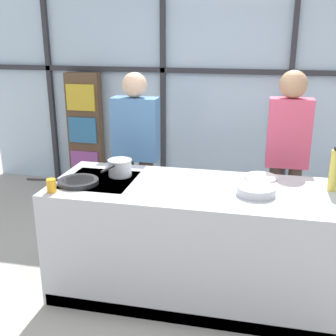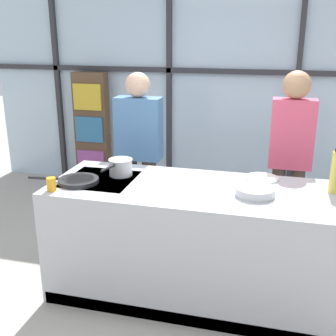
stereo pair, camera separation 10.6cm
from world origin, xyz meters
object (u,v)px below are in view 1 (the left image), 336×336
oil_bottle (334,170)px  juice_glass_near (51,186)px  saucepan (120,167)px  mixing_bowl (256,190)px  frying_pan (77,182)px  spectator_center_left (287,150)px  spectator_far_left (136,148)px  white_plate (261,177)px

oil_bottle → juice_glass_near: bearing=-166.6°
saucepan → mixing_bowl: saucepan is taller
frying_pan → saucepan: bearing=43.9°
saucepan → spectator_center_left: bearing=28.5°
frying_pan → mixing_bowl: mixing_bowl is taller
spectator_far_left → oil_bottle: (1.68, -0.69, 0.12)m
white_plate → mixing_bowl: 0.37m
spectator_far_left → mixing_bowl: bearing=142.1°
white_plate → spectator_far_left: bearing=155.8°
spectator_center_left → juice_glass_near: (-1.68, -1.16, -0.05)m
saucepan → oil_bottle: bearing=0.8°
spectator_center_left → oil_bottle: size_ratio=5.19×
spectator_center_left → frying_pan: 1.85m
mixing_bowl → spectator_far_left: bearing=142.1°
spectator_center_left → frying_pan: size_ratio=3.08×
spectator_center_left → white_plate: size_ratio=6.43×
white_plate → oil_bottle: 0.55m
frying_pan → oil_bottle: (1.86, 0.27, 0.14)m
spectator_far_left → white_plate: (1.18, -0.53, -0.03)m
saucepan → white_plate: saucepan is taller
white_plate → mixing_bowl: mixing_bowl is taller
frying_pan → oil_bottle: oil_bottle is taller
mixing_bowl → white_plate: bearing=85.1°
white_plate → mixing_bowl: (-0.03, -0.36, 0.03)m
frying_pan → white_plate: (1.36, 0.44, -0.01)m
white_plate → oil_bottle: size_ratio=0.81×
spectator_center_left → mixing_bowl: 0.93m
saucepan → juice_glass_near: bearing=-129.2°
mixing_bowl → oil_bottle: size_ratio=0.84×
frying_pan → juice_glass_near: (-0.11, -0.20, 0.03)m
oil_bottle → spectator_far_left: bearing=157.6°
spectator_center_left → juice_glass_near: bearing=34.6°
spectator_center_left → saucepan: (-1.32, -0.72, -0.02)m
spectator_center_left → frying_pan: (-1.58, -0.97, -0.08)m
spectator_far_left → frying_pan: (-0.18, -0.97, -0.02)m
mixing_bowl → oil_bottle: (0.54, 0.20, 0.12)m
oil_bottle → juice_glass_near: oil_bottle is taller
saucepan → frying_pan: bearing=-136.1°
saucepan → mixing_bowl: bearing=-9.4°
white_plate → juice_glass_near: size_ratio=2.67×
frying_pan → spectator_far_left: bearing=79.5°
juice_glass_near → spectator_far_left: bearing=76.3°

